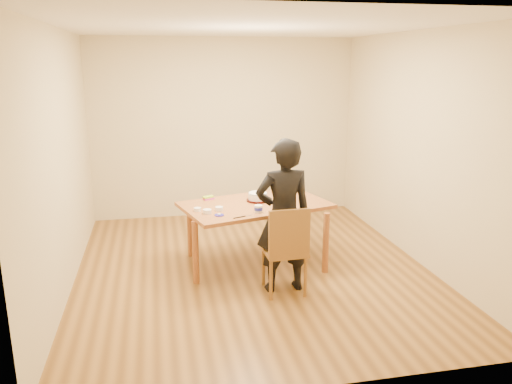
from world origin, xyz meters
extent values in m
cube|color=brown|center=(0.00, 0.00, 0.00)|extent=(4.00, 4.50, 0.00)
cube|color=silver|center=(0.00, 0.00, 2.70)|extent=(4.00, 4.50, 0.00)
cube|color=#C2B087|center=(0.00, 2.25, 1.35)|extent=(4.00, 0.00, 2.70)
cube|color=#C2B087|center=(-2.00, 0.00, 1.35)|extent=(0.00, 4.50, 2.70)
cube|color=#C2B087|center=(2.00, 0.00, 1.35)|extent=(0.00, 4.50, 2.70)
cube|color=brown|center=(0.06, 0.15, 0.73)|extent=(1.84, 1.37, 0.04)
cube|color=brown|center=(0.21, -0.63, 0.45)|extent=(0.44, 0.44, 0.04)
cylinder|color=red|center=(0.11, 0.24, 0.76)|extent=(0.27, 0.27, 0.02)
cylinder|color=white|center=(0.11, 0.24, 0.81)|extent=(0.22, 0.22, 0.07)
ellipsoid|color=white|center=(0.11, 0.24, 0.85)|extent=(0.22, 0.22, 0.03)
cylinder|color=white|center=(0.02, -0.20, 0.79)|extent=(0.09, 0.09, 0.08)
cylinder|color=#1E1796|center=(-0.41, -0.24, 0.75)|extent=(0.10, 0.10, 0.01)
ellipsoid|color=white|center=(-0.41, -0.24, 0.77)|extent=(0.04, 0.04, 0.02)
cylinder|color=white|center=(-0.53, -0.13, 0.77)|extent=(0.09, 0.09, 0.04)
cylinder|color=white|center=(-0.39, -0.05, 0.77)|extent=(0.09, 0.09, 0.04)
cylinder|color=white|center=(-0.63, -0.03, 0.77)|extent=(0.08, 0.08, 0.04)
cube|color=#ED37A7|center=(-0.45, 0.43, 0.76)|extent=(0.14, 0.10, 0.02)
cube|color=green|center=(-0.46, 0.43, 0.78)|extent=(0.14, 0.11, 0.02)
cube|color=black|center=(-0.21, -0.35, 0.75)|extent=(0.14, 0.07, 0.01)
imported|color=black|center=(0.21, -0.58, 0.81)|extent=(0.61, 0.42, 1.62)
camera|label=1|loc=(-1.04, -5.31, 2.35)|focal=35.00mm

